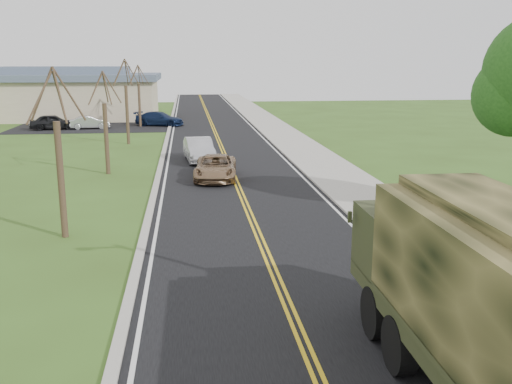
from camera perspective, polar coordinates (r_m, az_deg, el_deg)
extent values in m
plane|color=#35501A|center=(12.50, 5.80, -17.09)|extent=(160.00, 160.00, 0.00)
cube|color=black|center=(50.98, -4.08, 5.90)|extent=(8.00, 120.00, 0.01)
cube|color=#9E998E|center=(51.34, 0.58, 6.05)|extent=(0.30, 120.00, 0.12)
cube|color=#9E998E|center=(51.60, 2.51, 6.06)|extent=(3.20, 120.00, 0.10)
cube|color=#9E998E|center=(50.94, -8.77, 5.83)|extent=(0.30, 120.00, 0.10)
cylinder|color=#38281C|center=(21.43, -18.92, 1.10)|extent=(0.24, 0.24, 4.20)
cylinder|color=#38281C|center=(21.08, -18.17, 9.29)|extent=(1.01, 0.33, 1.90)
cylinder|color=#38281C|center=(21.65, -19.08, 9.10)|extent=(0.13, 1.29, 1.74)
cylinder|color=#38281C|center=(21.32, -20.65, 9.14)|extent=(0.98, 0.43, 1.90)
cylinder|color=#38281C|center=(20.68, -20.85, 8.82)|extent=(0.79, 1.05, 1.77)
cylinder|color=#38281C|center=(20.59, -19.03, 9.16)|extent=(0.58, 0.90, 1.90)
cylinder|color=#38281C|center=(33.12, -14.74, 5.14)|extent=(0.24, 0.24, 3.96)
cylinder|color=#38281C|center=(32.93, -14.21, 10.12)|extent=(0.96, 0.32, 1.79)
cylinder|color=#38281C|center=(33.45, -14.83, 10.00)|extent=(0.12, 1.22, 1.65)
cylinder|color=#38281C|center=(33.10, -15.74, 10.05)|extent=(0.93, 0.41, 1.79)
cylinder|color=#38281C|center=(32.48, -15.77, 9.87)|extent=(0.75, 0.99, 1.67)
cylinder|color=#38281C|center=(32.45, -14.67, 10.06)|extent=(0.55, 0.85, 1.80)
cylinder|color=#38281C|center=(44.94, -12.75, 7.51)|extent=(0.24, 0.24, 4.44)
cylinder|color=#38281C|center=(44.85, -12.29, 11.63)|extent=(1.07, 0.35, 2.00)
cylinder|color=#38281C|center=(45.41, -12.83, 11.51)|extent=(0.13, 1.36, 1.84)
cylinder|color=#38281C|center=(45.00, -13.56, 11.57)|extent=(1.03, 0.46, 2.00)
cylinder|color=#38281C|center=(44.31, -13.56, 11.44)|extent=(0.83, 1.10, 1.87)
cylinder|color=#38281C|center=(44.30, -12.64, 11.60)|extent=(0.61, 0.95, 2.01)
cylinder|color=#38281C|center=(56.87, -11.57, 8.47)|extent=(0.24, 0.24, 4.08)
cylinder|color=#38281C|center=(56.81, -11.22, 11.45)|extent=(0.99, 0.33, 1.84)
cylinder|color=#38281C|center=(57.32, -11.62, 11.37)|extent=(0.13, 1.25, 1.69)
cylinder|color=#38281C|center=(56.93, -12.15, 11.41)|extent=(0.95, 0.42, 1.85)
cylinder|color=#38281C|center=(56.29, -12.13, 11.32)|extent=(0.77, 1.02, 1.72)
cylinder|color=#38281C|center=(56.30, -11.47, 11.43)|extent=(0.57, 0.88, 1.85)
cube|color=tan|center=(68.02, -18.58, 8.81)|extent=(20.00, 12.00, 4.20)
cube|color=#475466|center=(67.91, -18.73, 10.83)|extent=(21.00, 13.00, 0.70)
cube|color=#475466|center=(67.90, -18.77, 11.42)|extent=(14.00, 8.00, 0.90)
cube|color=black|center=(57.37, -14.48, 6.32)|extent=(18.00, 10.00, 0.02)
cylinder|color=black|center=(12.36, 14.15, -14.61)|extent=(0.40, 1.22, 1.21)
cylinder|color=black|center=(13.29, 23.81, -13.32)|extent=(0.40, 1.22, 1.21)
cylinder|color=black|center=(13.66, 11.91, -11.72)|extent=(0.40, 1.22, 1.21)
cylinder|color=black|center=(14.51, 20.79, -10.80)|extent=(0.40, 1.22, 1.21)
cube|color=#2F351C|center=(12.02, 20.72, -12.99)|extent=(2.75, 7.74, 0.39)
cube|color=#2F351C|center=(14.05, 15.94, -4.75)|extent=(2.67, 2.13, 1.54)
cube|color=black|center=(14.87, 14.59, -2.80)|extent=(2.42, 0.12, 0.77)
cube|color=#2F351C|center=(11.16, 23.03, -13.69)|extent=(2.84, 5.87, 0.17)
cube|color=black|center=(10.72, 23.57, -8.13)|extent=(2.84, 5.87, 2.20)
cube|color=black|center=(10.38, 24.15, -2.15)|extent=(1.84, 5.86, 0.28)
imported|color=#8D6E4F|center=(30.77, -4.06, 2.46)|extent=(2.58, 4.87, 1.30)
imported|color=#B9B9BE|center=(36.39, -5.71, 4.22)|extent=(2.06, 4.71, 1.51)
imported|color=#0F1C37|center=(24.86, 20.99, -0.68)|extent=(5.32, 2.52, 1.50)
imported|color=black|center=(56.64, -19.63, 6.61)|extent=(4.39, 2.35, 1.42)
imported|color=#B0B1B5|center=(56.22, -16.30, 6.69)|extent=(3.82, 1.89, 1.20)
imported|color=#101E3D|center=(57.33, -9.62, 7.23)|extent=(5.15, 3.39, 1.39)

